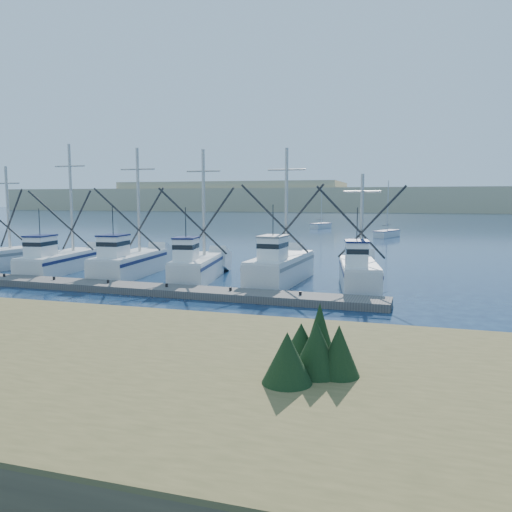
# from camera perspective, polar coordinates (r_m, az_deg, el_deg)

# --- Properties ---
(ground) EXTENTS (500.00, 500.00, 0.00)m
(ground) POSITION_cam_1_polar(r_m,az_deg,el_deg) (22.39, -2.03, -7.76)
(ground) COLOR #0C1936
(ground) RESTS_ON ground
(floating_dock) EXTENTS (31.54, 3.12, 0.42)m
(floating_dock) POSITION_cam_1_polar(r_m,az_deg,el_deg) (31.19, -15.03, -3.49)
(floating_dock) COLOR #5F5B55
(floating_dock) RESTS_ON ground
(dune_ridge) EXTENTS (360.00, 60.00, 10.00)m
(dune_ridge) POSITION_cam_1_polar(r_m,az_deg,el_deg) (230.67, 14.84, 6.24)
(dune_ridge) COLOR tan
(dune_ridge) RESTS_ON ground
(trawler_fleet) EXTENTS (31.12, 8.79, 9.70)m
(trawler_fleet) POSITION_cam_1_polar(r_m,az_deg,el_deg) (35.49, -10.89, -0.91)
(trawler_fleet) COLOR silver
(trawler_fleet) RESTS_ON ground
(sailboat_near) EXTENTS (3.64, 6.03, 8.10)m
(sailboat_near) POSITION_cam_1_polar(r_m,az_deg,el_deg) (74.28, 14.73, 2.48)
(sailboat_near) COLOR silver
(sailboat_near) RESTS_ON ground
(sailboat_far) EXTENTS (3.42, 5.30, 8.10)m
(sailboat_far) POSITION_cam_1_polar(r_m,az_deg,el_deg) (93.82, 7.43, 3.45)
(sailboat_far) COLOR silver
(sailboat_far) RESTS_ON ground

